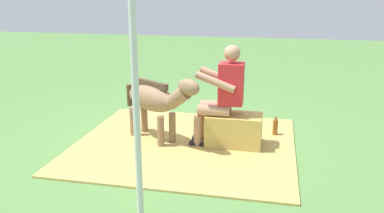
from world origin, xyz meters
The scene contains 7 objects.
ground_plane centered at (0.00, 0.00, 0.00)m, with size 24.00×24.00×0.00m, color #568442.
hay_patch centered at (-0.17, 0.14, 0.01)m, with size 2.80×2.55×0.02m, color tan.
hay_bale centered at (-0.80, 0.06, 0.21)m, with size 0.70×0.41×0.43m, color tan.
person_seated centered at (-0.64, 0.07, 0.71)m, with size 0.66×0.42×1.31m.
pony_standing centered at (0.22, 0.11, 0.58)m, with size 1.20×0.86×0.95m.
soda_bottle centered at (-1.32, -0.43, 0.14)m, with size 0.07×0.07×0.29m.
tent_pole_left centered at (-0.17, 1.88, 1.11)m, with size 0.06×0.06×2.21m, color silver.
Camera 1 is at (-1.27, 4.81, 1.95)m, focal length 36.82 mm.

